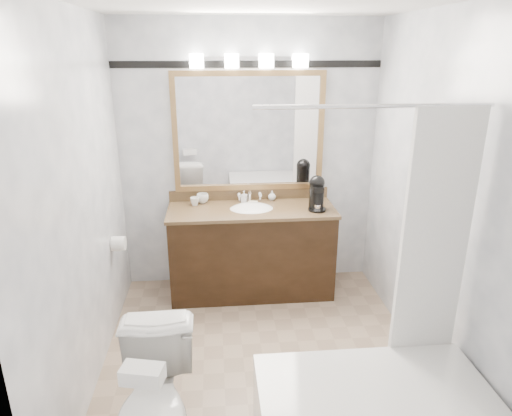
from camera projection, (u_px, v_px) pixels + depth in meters
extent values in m
cube|color=#9D846A|center=(263.00, 357.00, 3.50)|extent=(2.40, 2.60, 0.01)
cube|color=white|center=(249.00, 158.00, 4.31)|extent=(2.40, 0.01, 2.50)
cube|color=white|center=(298.00, 305.00, 1.86)|extent=(2.40, 0.01, 2.50)
cube|color=white|center=(81.00, 208.00, 2.98)|extent=(0.01, 2.60, 2.50)
cube|color=white|center=(435.00, 197.00, 3.19)|extent=(0.01, 2.60, 2.50)
cube|color=black|center=(252.00, 252.00, 4.32)|extent=(1.50, 0.55, 0.82)
cube|color=olive|center=(251.00, 210.00, 4.17)|extent=(1.53, 0.58, 0.03)
cube|color=olive|center=(249.00, 194.00, 4.41)|extent=(1.53, 0.03, 0.10)
ellipsoid|color=white|center=(251.00, 211.00, 4.18)|extent=(0.44, 0.34, 0.14)
cube|color=#A47C4A|center=(249.00, 73.00, 4.03)|extent=(1.40, 0.04, 0.05)
cube|color=#A47C4A|center=(249.00, 187.00, 4.38)|extent=(1.40, 0.04, 0.05)
cube|color=#A47C4A|center=(175.00, 134.00, 4.14)|extent=(0.05, 0.04, 1.00)
cube|color=#A47C4A|center=(321.00, 131.00, 4.26)|extent=(0.05, 0.04, 1.00)
cube|color=white|center=(249.00, 132.00, 4.21)|extent=(1.30, 0.01, 1.00)
cube|color=silver|center=(249.00, 58.00, 3.98)|extent=(0.90, 0.05, 0.03)
cube|color=white|center=(197.00, 61.00, 3.90)|extent=(0.12, 0.12, 0.12)
cube|color=white|center=(232.00, 61.00, 3.92)|extent=(0.12, 0.12, 0.12)
cube|color=white|center=(266.00, 61.00, 3.95)|extent=(0.12, 0.12, 0.12)
cube|color=white|center=(300.00, 61.00, 3.97)|extent=(0.12, 0.12, 0.12)
cube|color=black|center=(248.00, 64.00, 4.01)|extent=(2.40, 0.01, 0.06)
cylinder|color=silver|center=(376.00, 106.00, 2.39)|extent=(1.30, 0.02, 0.02)
cube|color=white|center=(434.00, 240.00, 2.67)|extent=(0.40, 0.04, 1.55)
cylinder|color=white|center=(119.00, 243.00, 3.79)|extent=(0.11, 0.12, 0.12)
imported|color=white|center=(155.00, 409.00, 2.48)|extent=(0.44, 0.75, 0.77)
cube|color=white|center=(143.00, 374.00, 2.12)|extent=(0.21, 0.15, 0.08)
cylinder|color=black|center=(317.00, 209.00, 4.11)|extent=(0.16, 0.16, 0.02)
cylinder|color=black|center=(316.00, 195.00, 4.12)|extent=(0.13, 0.13, 0.23)
sphere|color=black|center=(317.00, 183.00, 4.09)|extent=(0.14, 0.14, 0.14)
cube|color=black|center=(318.00, 190.00, 4.03)|extent=(0.09, 0.09, 0.04)
cylinder|color=silver|center=(317.00, 207.00, 4.09)|extent=(0.05, 0.05, 0.05)
imported|color=white|center=(203.00, 198.00, 4.30)|extent=(0.13, 0.13, 0.09)
imported|color=white|center=(195.00, 201.00, 4.23)|extent=(0.09, 0.09, 0.08)
imported|color=white|center=(244.00, 197.00, 4.31)|extent=(0.07, 0.07, 0.11)
imported|color=white|center=(272.00, 195.00, 4.38)|extent=(0.09, 0.09, 0.09)
cube|color=beige|center=(253.00, 203.00, 4.28)|extent=(0.09, 0.08, 0.03)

